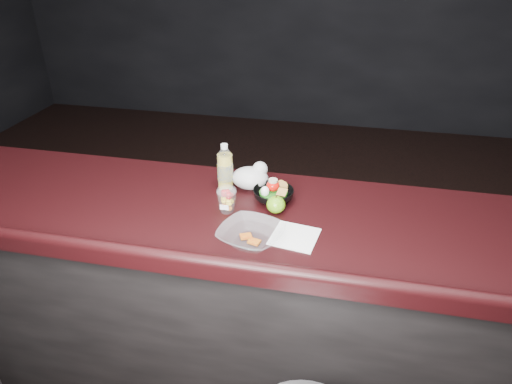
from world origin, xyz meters
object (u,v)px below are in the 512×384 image
at_px(fruit_cup, 227,198).
at_px(snack_bowl, 273,194).
at_px(lemonade_bottle, 225,170).
at_px(takeout_bowl, 251,235).
at_px(green_apple, 276,205).

relative_size(fruit_cup, snack_bowl, 0.51).
xyz_separation_m(lemonade_bottle, fruit_cup, (0.05, -0.18, -0.03)).
relative_size(fruit_cup, takeout_bowl, 0.41).
height_order(lemonade_bottle, green_apple, lemonade_bottle).
bearing_deg(lemonade_bottle, green_apple, -31.56).
relative_size(lemonade_bottle, snack_bowl, 0.93).
bearing_deg(lemonade_bottle, fruit_cup, -72.97).
bearing_deg(green_apple, fruit_cup, -171.07).
distance_m(green_apple, snack_bowl, 0.09).
xyz_separation_m(fruit_cup, green_apple, (0.19, 0.03, -0.02)).
bearing_deg(snack_bowl, takeout_bowl, -94.90).
bearing_deg(snack_bowl, fruit_cup, -144.26).
distance_m(fruit_cup, green_apple, 0.19).
bearing_deg(green_apple, lemonade_bottle, 148.44).
bearing_deg(takeout_bowl, lemonade_bottle, 117.93).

